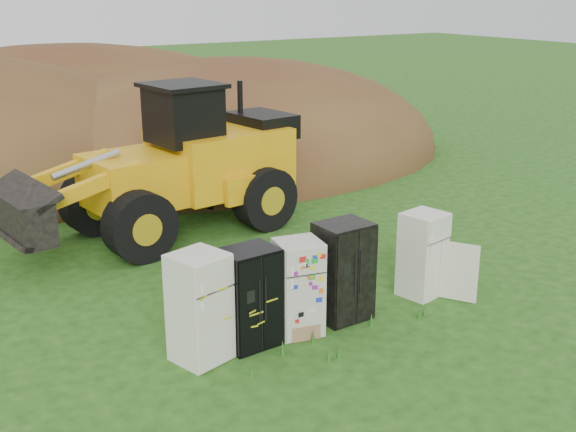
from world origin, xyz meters
name	(u,v)px	position (x,y,z in m)	size (l,w,h in m)	color
ground	(327,322)	(0.00, 0.00, 0.00)	(120.00, 120.00, 0.00)	#1C4512
fridge_leftmost	(199,308)	(-2.49, 0.02, 0.90)	(0.80, 0.76, 1.81)	silver
fridge_black_side	(250,297)	(-1.57, 0.03, 0.85)	(0.89, 0.70, 1.70)	black
fridge_sticker	(298,287)	(-0.65, -0.04, 0.84)	(0.75, 0.69, 1.68)	silver
fridge_dark_mid	(343,271)	(0.34, 0.02, 0.90)	(0.92, 0.75, 1.80)	black
fridge_open_door	(422,254)	(2.25, 0.02, 0.83)	(0.75, 0.70, 1.66)	silver
wheel_loader	(152,164)	(-0.78, 5.95, 1.80)	(7.43, 3.01, 3.59)	orange
dirt_mound_right	(225,157)	(4.56, 12.52, 0.00)	(16.51, 12.11, 6.86)	#4F2919
dirt_mound_back	(63,142)	(0.50, 18.12, 0.00)	(19.37, 12.91, 7.41)	#4F2919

